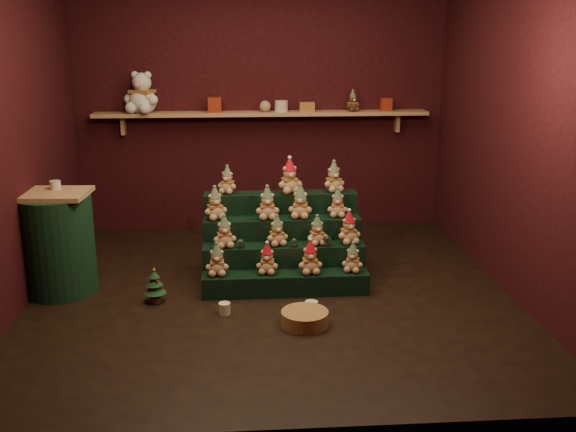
{
  "coord_description": "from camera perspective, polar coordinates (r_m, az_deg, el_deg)",
  "views": [
    {
      "loc": [
        -0.24,
        -5.09,
        2.09
      ],
      "look_at": [
        0.16,
        0.25,
        0.6
      ],
      "focal_mm": 40.0,
      "sensor_mm": 36.0,
      "label": 1
    }
  ],
  "objects": [
    {
      "name": "ground",
      "position": [
        5.51,
        -1.47,
        -6.73
      ],
      "size": [
        4.0,
        4.0,
        0.0
      ],
      "primitive_type": "plane",
      "color": "black",
      "rests_on": "ground"
    },
    {
      "name": "gift_tin_cream",
      "position": [
        6.99,
        -0.6,
        9.74
      ],
      "size": [
        0.14,
        0.14,
        0.12
      ],
      "primitive_type": "cylinder",
      "color": "beige",
      "rests_on": "back_shelf"
    },
    {
      "name": "mug_right",
      "position": [
        5.07,
        2.08,
        -8.16
      ],
      "size": [
        0.1,
        0.1,
        0.1
      ],
      "primitive_type": "cylinder",
      "color": "beige",
      "rests_on": "ground"
    },
    {
      "name": "back_wall",
      "position": [
        7.18,
        -2.36,
        10.04
      ],
      "size": [
        4.0,
        0.1,
        2.8
      ],
      "primitive_type": "cube",
      "color": "black",
      "rests_on": "ground"
    },
    {
      "name": "teddy_5",
      "position": [
        5.52,
        -0.99,
        -1.29
      ],
      "size": [
        0.23,
        0.21,
        0.26
      ],
      "primitive_type": null,
      "rotation": [
        0.0,
        0.0,
        0.27
      ],
      "color": "tan",
      "rests_on": "riser_tier_midfront"
    },
    {
      "name": "white_bear",
      "position": [
        7.03,
        -12.86,
        11.12
      ],
      "size": [
        0.49,
        0.47,
        0.54
      ],
      "primitive_type": null,
      "rotation": [
        0.0,
        0.0,
        -0.37
      ],
      "color": "white",
      "rests_on": "back_shelf"
    },
    {
      "name": "teddy_3",
      "position": [
        5.44,
        5.78,
        -3.68
      ],
      "size": [
        0.22,
        0.21,
        0.25
      ],
      "primitive_type": null,
      "rotation": [
        0.0,
        0.0,
        -0.32
      ],
      "color": "tan",
      "rests_on": "riser_tier_front"
    },
    {
      "name": "wicker_basket",
      "position": [
        4.88,
        1.5,
        -9.07
      ],
      "size": [
        0.41,
        0.41,
        0.11
      ],
      "primitive_type": "cylinder",
      "rotation": [
        0.0,
        0.0,
        -0.16
      ],
      "color": "olive",
      "rests_on": "ground"
    },
    {
      "name": "teddy_4",
      "position": [
        5.49,
        -5.67,
        -1.38
      ],
      "size": [
        0.22,
        0.21,
        0.28
      ],
      "primitive_type": null,
      "rotation": [
        0.0,
        0.0,
        0.17
      ],
      "color": "tan",
      "rests_on": "riser_tier_midfront"
    },
    {
      "name": "mug_left",
      "position": [
        5.09,
        -5.66,
        -8.19
      ],
      "size": [
        0.09,
        0.09,
        0.09
      ],
      "primitive_type": "cylinder",
      "color": "beige",
      "rests_on": "ground"
    },
    {
      "name": "teddy_7",
      "position": [
        5.58,
        5.43,
        -1.02
      ],
      "size": [
        0.24,
        0.23,
        0.29
      ],
      "primitive_type": null,
      "rotation": [
        0.0,
        0.0,
        0.25
      ],
      "color": "tan",
      "rests_on": "riser_tier_midfront"
    },
    {
      "name": "teddy_6",
      "position": [
        5.54,
        2.6,
        -1.27
      ],
      "size": [
        0.21,
        0.2,
        0.26
      ],
      "primitive_type": null,
      "rotation": [
        0.0,
        0.0,
        0.2
      ],
      "color": "tan",
      "rests_on": "riser_tier_midfront"
    },
    {
      "name": "teddy_1",
      "position": [
        5.37,
        -1.86,
        -3.81
      ],
      "size": [
        0.21,
        0.19,
        0.26
      ],
      "primitive_type": null,
      "rotation": [
        0.0,
        0.0,
        -0.16
      ],
      "color": "tan",
      "rests_on": "riser_tier_front"
    },
    {
      "name": "teddy_11",
      "position": [
        5.75,
        4.43,
        1.19
      ],
      "size": [
        0.2,
        0.18,
        0.25
      ],
      "primitive_type": null,
      "rotation": [
        0.0,
        0.0,
        -0.12
      ],
      "color": "tan",
      "rests_on": "riser_tier_midback"
    },
    {
      "name": "front_wall",
      "position": [
        3.13,
        0.19,
        2.8
      ],
      "size": [
        4.0,
        0.1,
        2.8
      ],
      "primitive_type": "cube",
      "color": "black",
      "rests_on": "ground"
    },
    {
      "name": "teddy_2",
      "position": [
        5.37,
        1.98,
        -3.68
      ],
      "size": [
        0.22,
        0.2,
        0.28
      ],
      "primitive_type": null,
      "rotation": [
        0.0,
        0.0,
        0.08
      ],
      "color": "tan",
      "rests_on": "riser_tier_front"
    },
    {
      "name": "gift_tin_red_a",
      "position": [
        6.98,
        -6.52,
        9.79
      ],
      "size": [
        0.14,
        0.14,
        0.16
      ],
      "primitive_type": "cube",
      "color": "#A32F19",
      "rests_on": "back_shelf"
    },
    {
      "name": "snow_globe_c",
      "position": [
        5.52,
        3.48,
        -2.21
      ],
      "size": [
        0.07,
        0.07,
        0.1
      ],
      "color": "black",
      "rests_on": "riser_tier_midfront"
    },
    {
      "name": "snow_globe_b",
      "position": [
        5.49,
        0.54,
        -2.38
      ],
      "size": [
        0.06,
        0.06,
        0.08
      ],
      "color": "black",
      "rests_on": "riser_tier_midfront"
    },
    {
      "name": "right_wall",
      "position": [
        5.63,
        19.96,
        7.59
      ],
      "size": [
        0.1,
        4.0,
        2.8
      ],
      "primitive_type": "cube",
      "color": "black",
      "rests_on": "ground"
    },
    {
      "name": "left_wall",
      "position": [
        5.45,
        -23.81,
        6.97
      ],
      "size": [
        0.1,
        4.0,
        2.8
      ],
      "primitive_type": "cube",
      "color": "black",
      "rests_on": "ground"
    },
    {
      "name": "snow_globe_a",
      "position": [
        5.47,
        -4.23,
        -2.45
      ],
      "size": [
        0.06,
        0.06,
        0.08
      ],
      "color": "black",
      "rests_on": "riser_tier_midfront"
    },
    {
      "name": "teddy_10",
      "position": [
        5.69,
        1.11,
        1.28
      ],
      "size": [
        0.24,
        0.23,
        0.29
      ],
      "primitive_type": null,
      "rotation": [
        0.0,
        0.0,
        -0.19
      ],
      "color": "tan",
      "rests_on": "riser_tier_midback"
    },
    {
      "name": "shelf_plush_ball",
      "position": [
        6.99,
        -2.05,
        9.72
      ],
      "size": [
        0.12,
        0.12,
        0.12
      ],
      "primitive_type": "sphere",
      "color": "tan",
      "rests_on": "back_shelf"
    },
    {
      "name": "gift_tin_red_b",
      "position": [
        7.16,
        8.69,
        9.78
      ],
      "size": [
        0.12,
        0.12,
        0.14
      ],
      "primitive_type": "cube",
      "color": "#A32F19",
      "rests_on": "back_shelf"
    },
    {
      "name": "back_shelf",
      "position": [
        7.02,
        -2.3,
        9.04
      ],
      "size": [
        3.6,
        0.26,
        0.24
      ],
      "color": "tan",
      "rests_on": "ground"
    },
    {
      "name": "table_ornament",
      "position": [
        5.69,
        -19.99,
        2.62
      ],
      "size": [
        0.09,
        0.09,
        0.07
      ],
      "primitive_type": "cylinder",
      "color": "beige",
      "rests_on": "side_table"
    },
    {
      "name": "teddy_13",
      "position": [
        5.84,
        0.15,
        3.56
      ],
      "size": [
        0.27,
        0.25,
        0.31
      ],
      "primitive_type": null,
      "rotation": [
        0.0,
        0.0,
        0.25
      ],
      "color": "tan",
      "rests_on": "riser_tier_back"
    },
    {
      "name": "teddy_8",
      "position": [
        5.68,
        -6.51,
        1.13
      ],
      "size": [
        0.26,
        0.25,
        0.29
      ],
      "primitive_type": null,
      "rotation": [
        0.0,
        0.0,
        0.38
      ],
      "color": "tan",
      "rests_on": "riser_tier_midback"
    },
    {
      "name": "riser_tier_front",
      "position": [
        5.44,
        -0.21,
        -6.01
      ],
      "size": [
        1.4,
        0.22,
        0.18
      ],
      "primitive_type": "cube",
      "color": "black",
      "rests_on": "ground"
    },
    {
      "name": "teddy_12",
      "position": [
        5.86,
        -5.41,
        3.22
      ],
      "size": [
        0.22,
        0.21,
        0.25
      ],
      "primitive_type": null,
      "rotation": [
        0.0,
        0.0,
        -0.37
      ],
      "color": "tan",
      "rests_on": "riser_tier_back"
    },
    {
      "name": "teddy_9",
      "position": [
        5.65,
        -1.85,
        1.17
      ],
      "size": [
        0.21,
        0.19,
        0.29
      ],
      "primitive_type": null,
      "rotation": [
        0.0,
        0.0,
        0.03
      ],
      "color": "tan",
      "rests_on": "riser_tier_midback"
    },
    {
      "name": "riser_tier_midback",
      "position": [
        5.79,
        -0.52,
        -2.76
      ],
      "size": [
        1.4,
        0.22,
        0.54
      ],
      "primitive_type": "cube",
      "color": "black",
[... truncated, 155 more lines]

